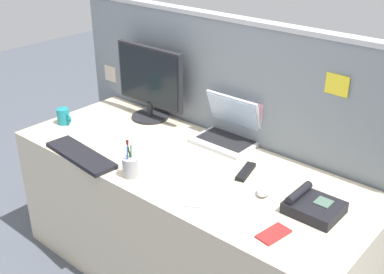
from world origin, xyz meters
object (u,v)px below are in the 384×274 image
object	(u,v)px
desk_phone	(313,206)
cell_phone_red_case	(274,234)
computer_mouse_right_hand	(264,191)
tv_remote	(246,172)
coffee_mug	(64,116)
keyboard_main	(81,155)
cell_phone_silver_slab	(194,197)
pen_cup	(130,167)
laptop	(229,130)
desktop_monitor	(150,81)

from	to	relation	value
desk_phone	cell_phone_red_case	xyz separation A→B (m)	(-0.04, -0.24, -0.02)
computer_mouse_right_hand	tv_remote	distance (m)	0.19
desk_phone	coffee_mug	world-z (taller)	coffee_mug
desk_phone	tv_remote	distance (m)	0.40
keyboard_main	cell_phone_silver_slab	world-z (taller)	keyboard_main
cell_phone_red_case	coffee_mug	bearing A→B (deg)	-174.84
pen_cup	cell_phone_red_case	bearing A→B (deg)	4.16
desk_phone	cell_phone_red_case	world-z (taller)	desk_phone
keyboard_main	coffee_mug	distance (m)	0.45
computer_mouse_right_hand	cell_phone_silver_slab	size ratio (longest dim) A/B	0.65
laptop	desk_phone	world-z (taller)	laptop
laptop	desk_phone	size ratio (longest dim) A/B	1.51
computer_mouse_right_hand	cell_phone_silver_slab	world-z (taller)	computer_mouse_right_hand
cell_phone_silver_slab	cell_phone_red_case	bearing A→B (deg)	-30.90
desktop_monitor	coffee_mug	distance (m)	0.54
desktop_monitor	cell_phone_red_case	world-z (taller)	desktop_monitor
cell_phone_silver_slab	tv_remote	distance (m)	0.33
computer_mouse_right_hand	cell_phone_silver_slab	bearing A→B (deg)	-151.09
computer_mouse_right_hand	cell_phone_red_case	size ratio (longest dim) A/B	0.73
desktop_monitor	cell_phone_silver_slab	size ratio (longest dim) A/B	3.21
desktop_monitor	laptop	bearing A→B (deg)	4.98
desk_phone	keyboard_main	bearing A→B (deg)	-163.65
desktop_monitor	laptop	world-z (taller)	desktop_monitor
computer_mouse_right_hand	coffee_mug	xyz separation A→B (m)	(-1.30, -0.12, 0.03)
laptop	tv_remote	xyz separation A→B (m)	(0.27, -0.23, -0.06)
laptop	cell_phone_red_case	world-z (taller)	laptop
computer_mouse_right_hand	cell_phone_red_case	world-z (taller)	computer_mouse_right_hand
desk_phone	keyboard_main	distance (m)	1.17
pen_cup	tv_remote	size ratio (longest dim) A/B	1.09
cell_phone_red_case	coffee_mug	size ratio (longest dim) A/B	1.24
laptop	cell_phone_silver_slab	xyz separation A→B (m)	(0.22, -0.55, -0.06)
computer_mouse_right_hand	coffee_mug	distance (m)	1.31
laptop	cell_phone_red_case	size ratio (longest dim) A/B	2.37
laptop	tv_remote	size ratio (longest dim) A/B	1.92
desktop_monitor	pen_cup	distance (m)	0.72
computer_mouse_right_hand	tv_remote	bearing A→B (deg)	131.91
computer_mouse_right_hand	laptop	bearing A→B (deg)	125.29
computer_mouse_right_hand	tv_remote	world-z (taller)	computer_mouse_right_hand
desktop_monitor	tv_remote	bearing A→B (deg)	-12.39
tv_remote	cell_phone_silver_slab	bearing A→B (deg)	-113.36
desktop_monitor	pen_cup	bearing A→B (deg)	-52.88
laptop	coffee_mug	size ratio (longest dim) A/B	2.93
desk_phone	tv_remote	bearing A→B (deg)	168.51
pen_cup	cell_phone_silver_slab	world-z (taller)	pen_cup
keyboard_main	desk_phone	bearing A→B (deg)	21.46
desktop_monitor	pen_cup	size ratio (longest dim) A/B	2.65
desktop_monitor	keyboard_main	distance (m)	0.63
cell_phone_red_case	keyboard_main	bearing A→B (deg)	-166.09
cell_phone_red_case	tv_remote	xyz separation A→B (m)	(-0.35, 0.32, 0.01)
keyboard_main	coffee_mug	xyz separation A→B (m)	(-0.41, 0.19, 0.04)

